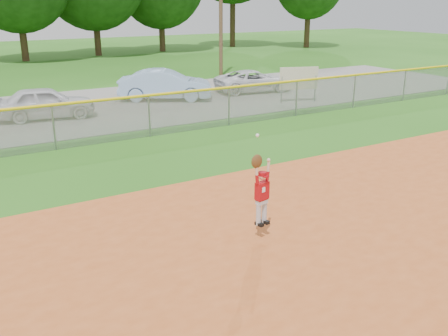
# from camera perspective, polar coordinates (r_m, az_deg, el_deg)

# --- Properties ---
(ground) EXTENTS (120.00, 120.00, 0.00)m
(ground) POSITION_cam_1_polar(r_m,az_deg,el_deg) (10.33, 13.77, -8.95)
(ground) COLOR #276116
(ground) RESTS_ON ground
(parking_strip) EXTENTS (44.00, 10.00, 0.03)m
(parking_strip) POSITION_cam_1_polar(r_m,az_deg,el_deg) (23.81, -14.04, 6.76)
(parking_strip) COLOR slate
(parking_strip) RESTS_ON ground
(car_white_a) EXTENTS (4.09, 2.15, 1.33)m
(car_white_a) POSITION_cam_1_polar(r_m,az_deg,el_deg) (21.91, -19.68, 7.05)
(car_white_a) COLOR silver
(car_white_a) RESTS_ON parking_strip
(car_blue) EXTENTS (4.66, 3.56, 1.47)m
(car_blue) POSITION_cam_1_polar(r_m,az_deg,el_deg) (24.84, -6.73, 9.43)
(car_blue) COLOR #93B5DC
(car_blue) RESTS_ON parking_strip
(car_white_b) EXTENTS (4.36, 2.48, 1.15)m
(car_white_b) POSITION_cam_1_polar(r_m,az_deg,el_deg) (27.00, 3.39, 9.90)
(car_white_b) COLOR silver
(car_white_b) RESTS_ON parking_strip
(sponsor_sign) EXTENTS (1.82, 0.67, 1.69)m
(sponsor_sign) POSITION_cam_1_polar(r_m,az_deg,el_deg) (24.35, 8.55, 10.00)
(sponsor_sign) COLOR gray
(sponsor_sign) RESTS_ON ground
(outfield_fence) EXTENTS (40.06, 0.10, 1.55)m
(outfield_fence) POSITION_cam_1_polar(r_m,az_deg,el_deg) (18.08, -8.56, 6.28)
(outfield_fence) COLOR gray
(outfield_fence) RESTS_ON ground
(power_lines) EXTENTS (19.40, 0.24, 9.00)m
(power_lines) POSITION_cam_1_polar(r_m,az_deg,el_deg) (29.40, -16.49, 17.90)
(power_lines) COLOR #4C3823
(power_lines) RESTS_ON ground
(ballplayer) EXTENTS (0.51, 0.25, 1.95)m
(ballplayer) POSITION_cam_1_polar(r_m,az_deg,el_deg) (10.04, 4.28, -2.50)
(ballplayer) COLOR silver
(ballplayer) RESTS_ON ground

